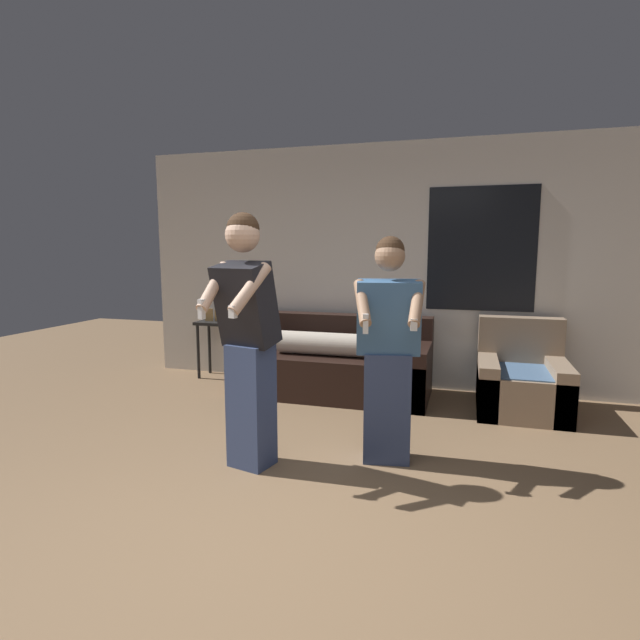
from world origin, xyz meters
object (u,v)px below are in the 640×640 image
Objects in this scene: couch at (333,365)px; side_table at (220,331)px; armchair at (521,382)px; person_left at (247,337)px; person_right at (388,351)px.

side_table reaches higher than couch.
couch is 1.90m from armchair.
side_table is 0.47× the size of person_left.
person_left is 1.09× the size of person_right.
person_left is at bearing -136.11° from armchair.
side_table is 0.51× the size of person_right.
person_left reaches higher than person_right.
person_right is at bearing -38.47° from side_table.
person_left is (-0.09, -1.96, 0.64)m from couch.
person_right is at bearing -124.85° from armchair.
person_left reaches higher than side_table.
couch is at bearing 117.87° from person_right.
couch is 1.25× the size of person_right.
person_right is at bearing 22.58° from person_left.
couch is 1.14× the size of person_left.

